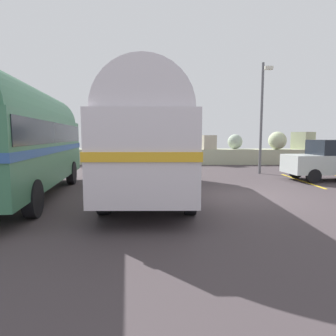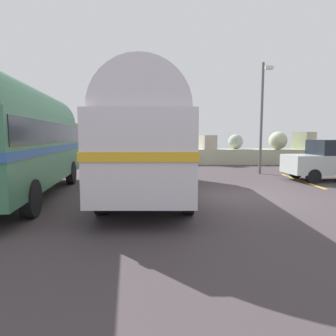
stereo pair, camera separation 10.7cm
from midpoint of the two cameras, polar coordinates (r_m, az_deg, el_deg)
ground at (r=10.25m, az=13.73°, el=-5.42°), size 32.00×26.00×0.02m
breakwater at (r=21.74m, az=6.92°, el=2.68°), size 31.36×2.17×2.41m
vintage_coach at (r=10.08m, az=-3.09°, el=6.23°), size 2.53×8.61×3.70m
second_coach at (r=10.73m, az=-26.72°, el=5.58°), size 3.62×8.84×3.70m
parked_car_nearest at (r=15.40m, az=29.60°, el=1.41°), size 4.22×2.00×1.86m
lamp_post at (r=16.75m, az=18.07°, el=10.34°), size 0.85×0.97×5.88m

